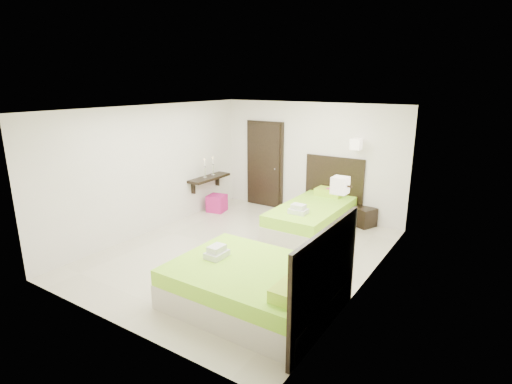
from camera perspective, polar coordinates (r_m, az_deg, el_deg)
The scene contains 7 objects.
floor at distance 7.44m, azimuth -1.93°, elevation -8.60°, with size 5.50×5.50×0.00m, color beige.
bed_single at distance 8.40m, azimuth 8.24°, elevation -3.41°, with size 1.37×2.29×1.89m.
bed_double at distance 5.64m, azimuth 0.18°, elevation -13.19°, with size 2.22×1.89×1.83m.
nightstand at distance 9.00m, azimuth 15.05°, elevation -3.40°, with size 0.46×0.41×0.41m, color black.
ottoman at distance 9.69m, azimuth -5.61°, elevation -1.60°, with size 0.40×0.40×0.40m, color #A81663.
door at distance 9.91m, azimuth 1.25°, elevation 3.92°, with size 1.02×0.15×2.14m.
console_shelf at distance 9.59m, azimuth -6.73°, elevation 1.99°, with size 0.35×1.20×0.78m.
Camera 1 is at (3.90, -5.56, 3.03)m, focal length 28.00 mm.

